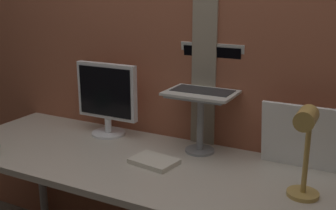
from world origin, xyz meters
name	(u,v)px	position (x,y,z in m)	size (l,w,h in m)	color
brick_wall_back	(201,56)	(0.00, 0.42, 1.16)	(3.16, 0.16, 2.32)	#9E563D
desk	(158,178)	(-0.02, 0.01, 0.67)	(2.14, 0.69, 0.73)	beige
monitor	(107,96)	(-0.45, 0.23, 0.95)	(0.35, 0.18, 0.39)	white
laptop_stand	(201,114)	(0.08, 0.24, 0.92)	(0.28, 0.22, 0.28)	gray
laptop	(207,79)	(0.08, 0.30, 1.08)	(0.32, 0.27, 0.22)	silver
whiteboard_panel	(309,138)	(0.57, 0.26, 0.88)	(0.41, 0.02, 0.29)	white
desk_lamp	(305,144)	(0.60, -0.04, 0.96)	(0.12, 0.20, 0.37)	tan
paper_clutter_stack	(154,161)	(-0.04, 0.01, 0.74)	(0.20, 0.14, 0.02)	silver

